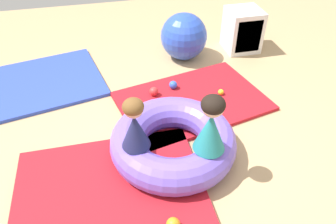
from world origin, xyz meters
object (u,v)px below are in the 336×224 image
object	(u,v)px
child_in_navy	(135,124)
child_in_teal	(211,124)
play_ball_blue	(173,85)
play_ball_red	(154,91)
play_ball_green	(196,117)
play_ball_pink	(170,161)
play_ball_yellow	(221,92)
inflatable_cushion	(173,141)
exercise_ball_large	(184,36)
storage_cube	(243,31)

from	to	relation	value
child_in_navy	child_in_teal	size ratio (longest dim) A/B	0.90
play_ball_blue	child_in_teal	bearing A→B (deg)	-90.83
play_ball_red	play_ball_green	bearing A→B (deg)	-57.44
play_ball_green	play_ball_pink	xyz separation A→B (m)	(-0.40, -0.52, -0.01)
play_ball_blue	play_ball_yellow	world-z (taller)	play_ball_blue
inflatable_cushion	play_ball_red	bearing A→B (deg)	90.14
play_ball_pink	play_ball_blue	bearing A→B (deg)	74.66
play_ball_red	exercise_ball_large	distance (m)	1.02
inflatable_cushion	play_ball_blue	size ratio (longest dim) A/B	12.14
child_in_navy	play_ball_blue	world-z (taller)	child_in_navy
inflatable_cushion	child_in_navy	xyz separation A→B (m)	(-0.34, -0.12, 0.38)
play_ball_green	play_ball_red	bearing A→B (deg)	122.56
inflatable_cushion	exercise_ball_large	size ratio (longest dim) A/B	1.88
play_ball_red	storage_cube	size ratio (longest dim) A/B	0.18
play_ball_pink	storage_cube	world-z (taller)	storage_cube
play_ball_blue	play_ball_pink	distance (m)	1.16
child_in_teal	exercise_ball_large	bearing A→B (deg)	25.71
play_ball_blue	play_ball_green	size ratio (longest dim) A/B	1.05
play_ball_blue	play_ball_green	xyz separation A→B (m)	(0.09, -0.60, -0.00)
child_in_navy	child_in_teal	world-z (taller)	child_in_teal
play_ball_green	storage_cube	distance (m)	1.75
play_ball_pink	exercise_ball_large	world-z (taller)	exercise_ball_large
exercise_ball_large	play_ball_yellow	bearing A→B (deg)	-80.14
storage_cube	play_ball_yellow	bearing A→B (deg)	-123.75
child_in_teal	play_ball_green	xyz separation A→B (m)	(0.11, 0.65, -0.48)
child_in_teal	play_ball_blue	xyz separation A→B (m)	(0.02, 1.25, -0.48)
play_ball_blue	storage_cube	xyz separation A→B (m)	(1.17, 0.76, 0.19)
play_ball_yellow	play_ball_green	bearing A→B (deg)	-138.29
child_in_teal	play_ball_blue	size ratio (longest dim) A/B	5.49
child_in_teal	play_ball_red	world-z (taller)	child_in_teal
child_in_teal	play_ball_blue	bearing A→B (deg)	34.65
play_ball_blue	play_ball_red	distance (m)	0.26
play_ball_blue	play_ball_red	size ratio (longest dim) A/B	0.92
child_in_navy	play_ball_green	size ratio (longest dim) A/B	5.20
play_ball_blue	exercise_ball_large	xyz separation A→B (m)	(0.32, 0.74, 0.22)
play_ball_red	exercise_ball_large	xyz separation A→B (m)	(0.57, 0.82, 0.21)
inflatable_cushion	play_ball_yellow	bearing A→B (deg)	44.58
child_in_teal	play_ball_yellow	bearing A→B (deg)	8.63
child_in_navy	storage_cube	world-z (taller)	child_in_navy
storage_cube	child_in_teal	bearing A→B (deg)	-120.41
inflatable_cushion	child_in_navy	size ratio (longest dim) A/B	2.46
play_ball_blue	play_ball_pink	xyz separation A→B (m)	(-0.31, -1.12, -0.01)
child_in_teal	exercise_ball_large	xyz separation A→B (m)	(0.34, 1.99, -0.26)
play_ball_yellow	exercise_ball_large	size ratio (longest dim) A/B	0.11
play_ball_red	play_ball_pink	distance (m)	1.04
play_ball_red	child_in_teal	bearing A→B (deg)	-79.08
play_ball_blue	play_ball_green	distance (m)	0.61
inflatable_cushion	play_ball_pink	distance (m)	0.19
play_ball_red	play_ball_green	size ratio (longest dim) A/B	1.14
child_in_navy	play_ball_red	bearing A→B (deg)	-144.37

